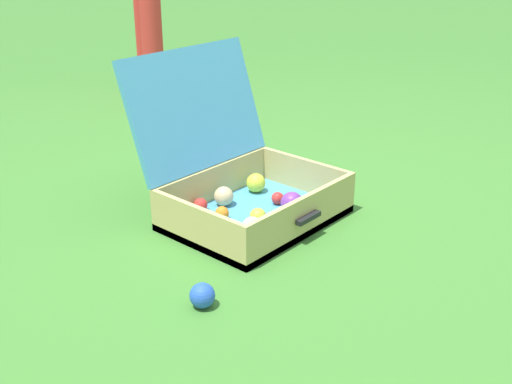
# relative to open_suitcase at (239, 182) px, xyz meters

# --- Properties ---
(ground_plane) EXTENTS (16.00, 16.00, 0.00)m
(ground_plane) POSITION_rel_open_suitcase_xyz_m (0.03, -0.09, -0.12)
(ground_plane) COLOR #3D7A2D
(open_suitcase) EXTENTS (0.57, 0.59, 0.55)m
(open_suitcase) POSITION_rel_open_suitcase_xyz_m (0.00, 0.00, 0.00)
(open_suitcase) COLOR #4799C6
(open_suitcase) RESTS_ON ground
(stray_ball_on_grass) EXTENTS (0.07, 0.07, 0.07)m
(stray_ball_on_grass) POSITION_rel_open_suitcase_xyz_m (-0.49, -0.32, -0.09)
(stray_ball_on_grass) COLOR blue
(stray_ball_on_grass) RESTS_ON ground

